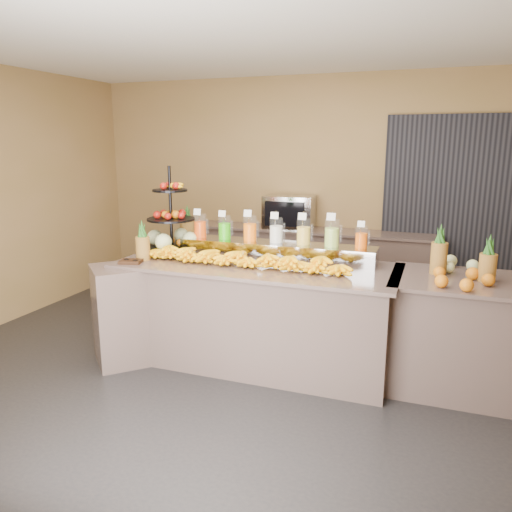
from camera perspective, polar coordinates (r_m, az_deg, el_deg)
The scene contains 20 objects.
ground at distance 4.49m, azimuth -1.33°, elevation -13.40°, with size 6.00×6.00×0.00m, color black.
room_envelope at distance 4.71m, azimuth 4.29°, elevation 11.47°, with size 6.04×5.02×2.82m.
buffet_counter at distance 4.57m, azimuth -1.51°, elevation -6.58°, with size 2.75×1.25×0.93m.
right_counter at distance 4.42m, azimuth 21.90°, elevation -8.23°, with size 1.08×0.88×0.93m.
back_ledge at distance 6.36m, azimuth 6.09°, elevation -1.03°, with size 3.10×0.55×0.93m.
pitcher_tray at distance 4.65m, azimuth 2.31°, elevation 0.65°, with size 1.85×0.30×0.15m, color gray.
juice_pitcher_orange_a at distance 4.91m, azimuth -6.39°, elevation 3.31°, with size 0.12×0.13×0.30m.
juice_pitcher_green at distance 4.80m, azimuth -3.60°, elevation 3.13°, with size 0.12×0.13×0.29m.
juice_pitcher_orange_b at distance 4.70m, azimuth -0.70°, elevation 3.03°, with size 0.13×0.13×0.31m.
juice_pitcher_milk at distance 4.61m, azimuth 2.33°, elevation 2.79°, with size 0.12×0.13×0.30m.
juice_pitcher_lemon at distance 4.54m, azimuth 5.45°, elevation 2.61°, with size 0.13×0.13×0.31m.
juice_pitcher_lime at distance 4.48m, azimuth 8.67°, elevation 2.44°, with size 0.13×0.14×0.32m.
juice_pitcher_orange_c at distance 4.44m, azimuth 11.94°, elevation 1.96°, with size 0.11×0.11×0.26m.
banana_heap at distance 4.40m, azimuth -1.62°, elevation -0.04°, with size 2.07×0.19×0.17m.
fruit_stand at distance 4.94m, azimuth -9.26°, elevation 2.88°, with size 0.76×0.76×0.84m.
condiment_caddy at distance 4.61m, azimuth -14.11°, elevation -0.62°, with size 0.19×0.14×0.03m, color #311B0D.
pineapple_left_a at distance 4.68m, azimuth -12.82°, elevation 1.21°, with size 0.13×0.13×0.38m.
pineapple_left_b at distance 5.18m, azimuth -7.81°, elevation 2.86°, with size 0.15×0.15×0.44m.
right_fruit_pile at distance 4.20m, azimuth 22.21°, elevation -1.52°, with size 0.50×0.47×0.26m.
oven_warmer at distance 6.30m, azimuth 3.85°, elevation 5.07°, with size 0.61×0.43×0.41m, color gray.
Camera 1 is at (1.48, -3.74, 1.99)m, focal length 35.00 mm.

